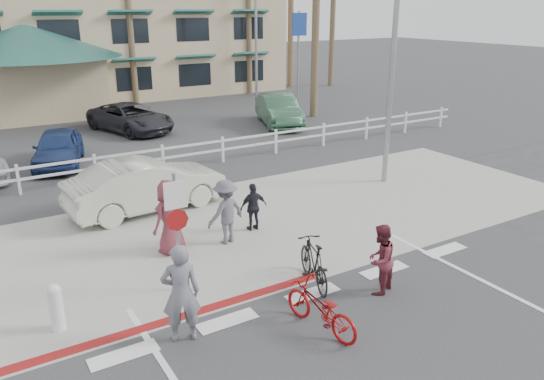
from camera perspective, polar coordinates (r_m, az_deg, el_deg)
ground at (r=10.95m, az=6.26°, el=-12.39°), size 140.00×140.00×0.00m
bike_path at (r=9.73m, az=13.75°, el=-17.40°), size 12.00×16.00×0.01m
sidewalk_plaza at (r=14.35m, az=-4.69°, el=-4.31°), size 22.00×7.00×0.01m
cross_street at (r=17.79m, az=-10.52°, el=0.14°), size 40.00×5.00×0.01m
parking_lot at (r=26.59m, az=-18.02°, el=5.86°), size 50.00×16.00×0.01m
curb_red at (r=10.63m, az=-11.28°, el=-13.70°), size 7.00×0.25×0.02m
rail_fence at (r=19.60m, az=-11.37°, el=3.39°), size 29.40×0.16×1.00m
building at (r=39.10m, az=-20.83°, el=17.94°), size 28.00×16.00×11.30m
sign_post at (r=11.00m, az=-10.19°, el=-3.94°), size 0.50×0.10×2.90m
bollard_0 at (r=10.73m, az=-22.21°, el=-11.61°), size 0.26×0.26×0.95m
streetlight_0 at (r=17.81m, az=12.97°, el=14.82°), size 0.60×2.00×9.00m
streetlight_1 at (r=36.04m, az=-1.74°, el=17.66°), size 0.60×2.00×9.50m
info_sign at (r=35.50m, az=2.84°, el=14.47°), size 1.20×0.16×5.60m
bike_red at (r=10.00m, az=5.22°, el=-12.59°), size 0.90×1.83×0.92m
rider_red at (r=9.61m, az=-9.78°, el=-10.90°), size 0.79×0.64×1.88m
bike_black at (r=11.48m, az=4.51°, el=-7.79°), size 0.96×1.79×1.04m
rider_black at (r=11.26m, az=11.55°, el=-7.33°), size 0.91×0.82×1.52m
pedestrian_a at (r=13.33m, az=-5.00°, el=-2.36°), size 1.19×0.86×1.67m
pedestrian_child at (r=14.10m, az=-2.01°, el=-1.84°), size 0.79×0.36×1.31m
pedestrian_b at (r=12.96m, az=-10.97°, el=-2.87°), size 1.07×0.93×1.85m
car_white_sedan at (r=15.89m, az=-13.28°, el=0.53°), size 4.78×2.03×1.53m
lot_car_2 at (r=21.46m, az=-22.02°, el=4.22°), size 2.68×4.27×1.36m
lot_car_3 at (r=26.90m, az=0.71°, el=8.59°), size 3.04×4.88×1.52m
lot_car_5 at (r=26.36m, az=-14.97°, el=7.52°), size 3.57×5.25×1.34m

